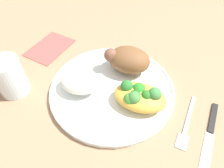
# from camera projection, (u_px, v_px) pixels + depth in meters

# --- Properties ---
(ground_plane) EXTENTS (2.00, 2.00, 0.00)m
(ground_plane) POSITION_uv_depth(u_px,v_px,m) (112.00, 91.00, 0.49)
(ground_plane) COLOR #9D7758
(plate) EXTENTS (0.30, 0.30, 0.02)m
(plate) POSITION_uv_depth(u_px,v_px,m) (112.00, 89.00, 0.49)
(plate) COLOR white
(plate) RESTS_ON ground_plane
(roasted_chicken) EXTENTS (0.11, 0.08, 0.06)m
(roasted_chicken) POSITION_uv_depth(u_px,v_px,m) (128.00, 59.00, 0.50)
(roasted_chicken) COLOR brown
(roasted_chicken) RESTS_ON plate
(rice_pile) EXTENTS (0.09, 0.07, 0.04)m
(rice_pile) POSITION_uv_depth(u_px,v_px,m) (79.00, 82.00, 0.46)
(rice_pile) COLOR white
(rice_pile) RESTS_ON plate
(mac_cheese_with_broccoli) EXTENTS (0.12, 0.08, 0.05)m
(mac_cheese_with_broccoli) POSITION_uv_depth(u_px,v_px,m) (139.00, 96.00, 0.44)
(mac_cheese_with_broccoli) COLOR gold
(mac_cheese_with_broccoli) RESTS_ON plate
(fork) EXTENTS (0.03, 0.14, 0.01)m
(fork) POSITION_uv_depth(u_px,v_px,m) (187.00, 124.00, 0.43)
(fork) COLOR #B2B2B7
(fork) RESTS_ON ground_plane
(knife) EXTENTS (0.04, 0.19, 0.01)m
(knife) POSITION_uv_depth(u_px,v_px,m) (211.00, 131.00, 0.42)
(knife) COLOR black
(knife) RESTS_ON ground_plane
(water_glass) EXTENTS (0.07, 0.07, 0.09)m
(water_glass) POSITION_uv_depth(u_px,v_px,m) (9.00, 77.00, 0.46)
(water_glass) COLOR silver
(water_glass) RESTS_ON ground_plane
(napkin) EXTENTS (0.12, 0.15, 0.00)m
(napkin) POSITION_uv_depth(u_px,v_px,m) (50.00, 47.00, 0.60)
(napkin) COLOR #DB4C47
(napkin) RESTS_ON ground_plane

